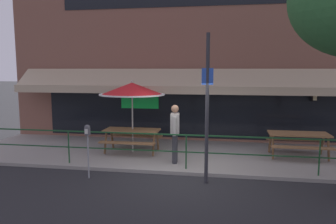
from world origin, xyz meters
The scene contains 10 objects.
ground_plane centered at (0.00, 0.00, 0.00)m, with size 120.00×120.00×0.00m, color #232326.
patio_deck centered at (0.00, 2.00, 0.05)m, with size 15.00×4.00×0.10m, color gray.
restaurant_building centered at (0.00, 4.23, 4.11)m, with size 15.00×1.60×8.29m.
patio_railing centered at (0.00, 0.30, 0.80)m, with size 13.84×0.04×0.97m.
picnic_table_left centered at (-1.97, 1.82, 0.71)m, with size 1.80×1.42×0.76m.
picnic_table_centre centered at (3.31, 2.09, 0.71)m, with size 1.80×1.42×0.76m.
patio_umbrella_left centered at (-1.97, 1.91, 2.18)m, with size 2.14×2.14×2.38m.
pedestrian_walking centered at (-0.39, 0.85, 1.06)m, with size 0.27×0.62×1.71m.
parking_meter_near centered at (-2.46, -0.61, 1.15)m, with size 0.15×0.16×1.42m.
street_sign_pole centered at (0.59, -0.45, 1.91)m, with size 0.28×0.09×3.70m.
Camera 1 is at (0.97, -8.42, 2.84)m, focal length 35.00 mm.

